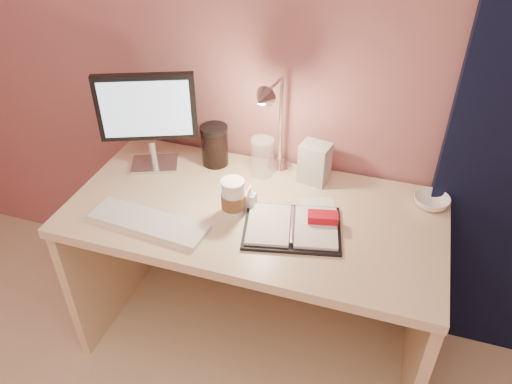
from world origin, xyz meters
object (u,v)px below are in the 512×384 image
(planner, at_px, (295,226))
(bowl, at_px, (431,202))
(monitor, at_px, (147,113))
(desk_lamp, at_px, (277,124))
(clear_cup, at_px, (262,157))
(lotion_bottle, at_px, (250,197))
(dark_jar, at_px, (215,147))
(product_box, at_px, (315,163))
(coffee_cup, at_px, (233,198))
(desk, at_px, (260,242))
(keyboard, at_px, (148,222))

(planner, height_order, bowl, planner)
(monitor, bearing_deg, desk_lamp, -18.27)
(clear_cup, distance_m, lotion_bottle, 0.23)
(monitor, xyz_separation_m, dark_jar, (0.24, 0.10, -0.17))
(monitor, xyz_separation_m, product_box, (0.66, 0.10, -0.16))
(coffee_cup, height_order, product_box, product_box)
(dark_jar, bearing_deg, bowl, -1.99)
(desk, bearing_deg, desk_lamp, 77.26)
(lotion_bottle, bearing_deg, dark_jar, 133.71)
(coffee_cup, bearing_deg, dark_jar, 122.41)
(dark_jar, bearing_deg, lotion_bottle, -46.29)
(keyboard, xyz_separation_m, coffee_cup, (0.27, 0.16, 0.06))
(coffee_cup, relative_size, clear_cup, 0.88)
(coffee_cup, relative_size, bowl, 1.07)
(desk, relative_size, lotion_bottle, 14.63)
(bowl, bearing_deg, planner, -147.69)
(monitor, bearing_deg, dark_jar, -0.23)
(desk_lamp, bearing_deg, planner, -52.79)
(bowl, xyz_separation_m, dark_jar, (-0.88, 0.03, 0.06))
(keyboard, height_order, bowl, bowl)
(dark_jar, bearing_deg, monitor, -158.07)
(keyboard, xyz_separation_m, planner, (0.51, 0.13, 0.00))
(bowl, distance_m, dark_jar, 0.89)
(desk, xyz_separation_m, lotion_bottle, (-0.02, -0.07, 0.27))
(desk_lamp, bearing_deg, dark_jar, 176.05)
(desk, height_order, monitor, monitor)
(planner, distance_m, lotion_bottle, 0.21)
(clear_cup, bearing_deg, planner, -54.59)
(keyboard, bearing_deg, desk, 44.17)
(lotion_bottle, bearing_deg, keyboard, -146.99)
(keyboard, height_order, clear_cup, clear_cup)
(desk_lamp, bearing_deg, lotion_bottle, -96.12)
(desk, distance_m, planner, 0.32)
(monitor, height_order, desk_lamp, desk_lamp)
(monitor, distance_m, product_box, 0.69)
(keyboard, bearing_deg, coffee_cup, 35.58)
(desk_lamp, bearing_deg, clear_cup, 156.30)
(keyboard, xyz_separation_m, bowl, (0.96, 0.42, 0.01))
(lotion_bottle, bearing_deg, planner, -20.59)
(keyboard, bearing_deg, monitor, 119.17)
(monitor, xyz_separation_m, bowl, (1.12, 0.07, -0.23))
(planner, distance_m, clear_cup, 0.38)
(monitor, height_order, product_box, monitor)
(bowl, relative_size, lotion_bottle, 1.39)
(planner, distance_m, dark_jar, 0.54)
(product_box, bearing_deg, desk_lamp, -145.37)
(keyboard, distance_m, desk_lamp, 0.60)
(coffee_cup, height_order, desk_lamp, desk_lamp)
(desk, distance_m, clear_cup, 0.35)
(product_box, distance_m, desk_lamp, 0.24)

